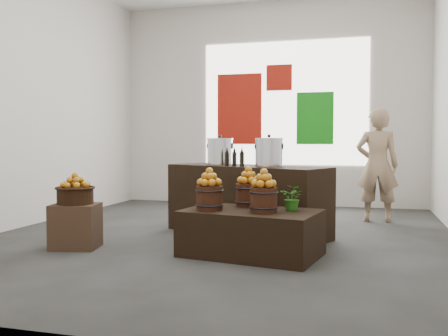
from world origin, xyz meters
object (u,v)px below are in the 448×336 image
(wicker_basket, at_px, (75,196))
(counter, at_px, (246,200))
(shopper, at_px, (377,165))
(stock_pot_center, at_px, (269,153))
(display_table, at_px, (251,233))
(crate, at_px, (76,226))
(stock_pot_left, at_px, (220,152))

(wicker_basket, relative_size, counter, 0.18)
(counter, xyz_separation_m, shopper, (1.72, 1.57, 0.42))
(counter, distance_m, shopper, 2.37)
(wicker_basket, relative_size, stock_pot_center, 1.19)
(counter, distance_m, stock_pot_center, 0.73)
(wicker_basket, height_order, counter, counter)
(display_table, xyz_separation_m, counter, (-0.33, 1.21, 0.21))
(display_table, distance_m, counter, 1.28)
(crate, height_order, stock_pot_center, stock_pot_center)
(stock_pot_left, bearing_deg, counter, -23.63)
(crate, bearing_deg, shopper, 40.61)
(display_table, relative_size, stock_pot_center, 4.13)
(wicker_basket, height_order, stock_pot_center, stock_pot_center)
(stock_pot_left, distance_m, shopper, 2.56)
(crate, xyz_separation_m, stock_pot_left, (1.31, 1.58, 0.84))
(wicker_basket, bearing_deg, counter, 38.81)
(crate, height_order, shopper, shopper)
(counter, relative_size, stock_pot_left, 6.47)
(crate, relative_size, wicker_basket, 1.25)
(counter, height_order, stock_pot_left, stock_pot_left)
(display_table, xyz_separation_m, stock_pot_center, (-0.00, 1.07, 0.85))
(stock_pot_left, bearing_deg, crate, -129.64)
(display_table, height_order, stock_pot_center, stock_pot_center)
(display_table, bearing_deg, stock_pot_center, 100.02)
(shopper, bearing_deg, display_table, 62.22)
(stock_pot_left, height_order, stock_pot_center, same)
(display_table, bearing_deg, crate, -164.97)
(crate, relative_size, display_table, 0.36)
(display_table, height_order, stock_pot_left, stock_pot_left)
(wicker_basket, bearing_deg, stock_pot_left, 50.36)
(crate, relative_size, stock_pot_left, 1.49)
(counter, bearing_deg, shopper, 65.96)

